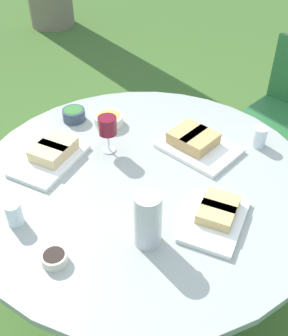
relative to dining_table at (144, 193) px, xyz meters
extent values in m
plane|color=#446B2B|center=(0.00, 0.00, -0.64)|extent=(40.00, 40.00, 0.00)
cylinder|color=#4C4C51|center=(0.00, 0.00, -0.63)|extent=(0.49, 0.49, 0.02)
cylinder|color=#4C4C51|center=(0.00, 0.00, -0.29)|extent=(0.11, 0.11, 0.67)
cylinder|color=#9EA399|center=(0.00, 0.00, 0.07)|extent=(1.47, 1.47, 0.03)
cube|color=#2D6B38|center=(1.15, 0.35, -0.19)|extent=(0.53, 0.54, 0.04)
cylinder|color=#2D6B38|center=(0.92, 0.48, -0.42)|extent=(0.03, 0.03, 0.43)
cylinder|color=#2D6B38|center=(1.03, 0.11, -0.42)|extent=(0.03, 0.03, 0.43)
cylinder|color=#2D6B38|center=(1.27, 0.59, -0.42)|extent=(0.03, 0.03, 0.43)
cylinder|color=silver|center=(-0.15, -0.30, 0.20)|extent=(0.10, 0.10, 0.22)
cone|color=silver|center=(-0.10, -0.30, 0.29)|extent=(0.02, 0.02, 0.03)
cylinder|color=silver|center=(-0.05, 0.25, 0.09)|extent=(0.06, 0.06, 0.01)
cylinder|color=silver|center=(-0.05, 0.25, 0.14)|extent=(0.01, 0.01, 0.09)
cylinder|color=maroon|center=(-0.05, 0.25, 0.22)|extent=(0.08, 0.08, 0.08)
cube|color=white|center=(-0.31, 0.30, 0.09)|extent=(0.40, 0.37, 0.02)
cube|color=#E0C184|center=(-0.25, 0.34, 0.13)|extent=(0.18, 0.18, 0.05)
cube|color=#E0C184|center=(-0.31, 0.30, 0.13)|extent=(0.18, 0.18, 0.05)
cube|color=white|center=(0.32, 0.06, 0.09)|extent=(0.35, 0.40, 0.02)
cube|color=tan|center=(0.29, 0.13, 0.13)|extent=(0.19, 0.16, 0.05)
cube|color=tan|center=(0.32, 0.06, 0.13)|extent=(0.19, 0.16, 0.05)
cube|color=white|center=(0.11, -0.35, 0.09)|extent=(0.36, 0.34, 0.02)
cube|color=tan|center=(0.17, -0.31, 0.13)|extent=(0.16, 0.17, 0.04)
cube|color=tan|center=(0.11, -0.35, 0.13)|extent=(0.16, 0.17, 0.04)
cylinder|color=beige|center=(0.04, 0.45, 0.11)|extent=(0.14, 0.14, 0.05)
cylinder|color=#E0C147|center=(0.04, 0.45, 0.12)|extent=(0.12, 0.12, 0.02)
cylinder|color=#334256|center=(-0.09, 0.56, 0.11)|extent=(0.11, 0.11, 0.06)
cylinder|color=#387533|center=(-0.09, 0.56, 0.13)|extent=(0.09, 0.09, 0.03)
cylinder|color=beige|center=(-0.47, -0.23, 0.10)|extent=(0.09, 0.09, 0.04)
cylinder|color=#2D231E|center=(-0.47, -0.23, 0.11)|extent=(0.07, 0.07, 0.02)
cylinder|color=silver|center=(-0.54, 0.01, 0.13)|extent=(0.06, 0.06, 0.09)
cylinder|color=silver|center=(0.58, -0.04, 0.13)|extent=(0.06, 0.06, 0.10)
camera|label=1|loc=(-0.63, -1.17, 1.26)|focal=45.00mm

